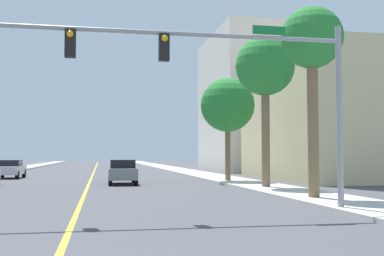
{
  "coord_description": "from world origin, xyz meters",
  "views": [
    {
      "loc": [
        0.73,
        -4.61,
        1.83
      ],
      "look_at": [
        5.66,
        21.24,
        3.31
      ],
      "focal_mm": 44.74,
      "sensor_mm": 36.0,
      "label": 1
    }
  ],
  "objects_px": {
    "palm_near": "(312,43)",
    "palm_far": "(228,105)",
    "palm_mid": "(265,68)",
    "car_silver": "(10,169)",
    "car_gray": "(123,172)",
    "traffic_signal_mast": "(223,68)"
  },
  "relations": [
    {
      "from": "car_gray",
      "to": "car_silver",
      "type": "distance_m",
      "value": 12.31
    },
    {
      "from": "palm_near",
      "to": "palm_mid",
      "type": "bearing_deg",
      "value": 87.65
    },
    {
      "from": "traffic_signal_mast",
      "to": "palm_mid",
      "type": "relative_size",
      "value": 1.5
    },
    {
      "from": "palm_near",
      "to": "car_gray",
      "type": "bearing_deg",
      "value": 119.6
    },
    {
      "from": "palm_near",
      "to": "car_silver",
      "type": "distance_m",
      "value": 26.91
    },
    {
      "from": "traffic_signal_mast",
      "to": "car_gray",
      "type": "height_order",
      "value": "traffic_signal_mast"
    },
    {
      "from": "palm_near",
      "to": "palm_mid",
      "type": "distance_m",
      "value": 6.33
    },
    {
      "from": "palm_mid",
      "to": "car_gray",
      "type": "xyz_separation_m",
      "value": [
        -7.26,
        6.0,
        -5.69
      ]
    },
    {
      "from": "palm_far",
      "to": "traffic_signal_mast",
      "type": "bearing_deg",
      "value": -105.58
    },
    {
      "from": "palm_near",
      "to": "palm_far",
      "type": "height_order",
      "value": "palm_near"
    },
    {
      "from": "car_gray",
      "to": "palm_near",
      "type": "bearing_deg",
      "value": -59.6
    },
    {
      "from": "palm_near",
      "to": "palm_far",
      "type": "distance_m",
      "value": 12.72
    },
    {
      "from": "traffic_signal_mast",
      "to": "car_silver",
      "type": "bearing_deg",
      "value": 113.24
    },
    {
      "from": "car_gray",
      "to": "traffic_signal_mast",
      "type": "bearing_deg",
      "value": -80.63
    },
    {
      "from": "car_silver",
      "to": "palm_far",
      "type": "bearing_deg",
      "value": 151.43
    },
    {
      "from": "palm_mid",
      "to": "car_silver",
      "type": "height_order",
      "value": "palm_mid"
    },
    {
      "from": "car_gray",
      "to": "palm_far",
      "type": "bearing_deg",
      "value": 3.62
    },
    {
      "from": "palm_near",
      "to": "car_gray",
      "type": "xyz_separation_m",
      "value": [
        -7.0,
        12.32,
        -5.57
      ]
    },
    {
      "from": "palm_far",
      "to": "palm_near",
      "type": "bearing_deg",
      "value": -89.44
    },
    {
      "from": "traffic_signal_mast",
      "to": "palm_near",
      "type": "bearing_deg",
      "value": 36.9
    },
    {
      "from": "traffic_signal_mast",
      "to": "car_silver",
      "type": "relative_size",
      "value": 3.07
    },
    {
      "from": "palm_near",
      "to": "car_gray",
      "type": "relative_size",
      "value": 1.9
    }
  ]
}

